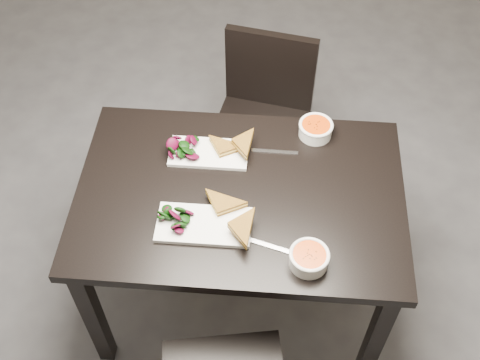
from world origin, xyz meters
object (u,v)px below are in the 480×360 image
at_px(plate_far, 209,153).
at_px(chair_far, 264,112).
at_px(soup_bowl_far, 316,128).
at_px(soup_bowl_near, 309,258).
at_px(table, 240,208).
at_px(plate_near, 204,225).

bearing_deg(plate_far, chair_far, 69.80).
xyz_separation_m(plate_far, soup_bowl_far, (0.41, 0.14, 0.03)).
bearing_deg(soup_bowl_near, plate_far, 130.12).
distance_m(soup_bowl_near, plate_far, 0.60).
distance_m(table, soup_bowl_far, 0.43).
bearing_deg(plate_near, plate_far, 93.44).
height_order(table, plate_far, plate_far).
height_order(soup_bowl_near, soup_bowl_far, same).
relative_size(table, soup_bowl_far, 8.88).
height_order(plate_far, soup_bowl_far, soup_bowl_far).
xyz_separation_m(chair_far, soup_bowl_far, (0.22, -0.38, 0.30)).
height_order(table, plate_near, plate_near).
height_order(table, chair_far, chair_far).
xyz_separation_m(table, soup_bowl_far, (0.27, 0.31, 0.13)).
distance_m(chair_far, plate_near, 0.91).
bearing_deg(plate_far, plate_near, -86.56).
relative_size(soup_bowl_near, soup_bowl_far, 1.00).
bearing_deg(soup_bowl_far, chair_far, 119.37).
distance_m(soup_bowl_near, soup_bowl_far, 0.59).
bearing_deg(soup_bowl_far, plate_near, -129.41).
height_order(table, soup_bowl_far, soup_bowl_far).
xyz_separation_m(plate_near, soup_bowl_near, (0.36, -0.12, 0.03)).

